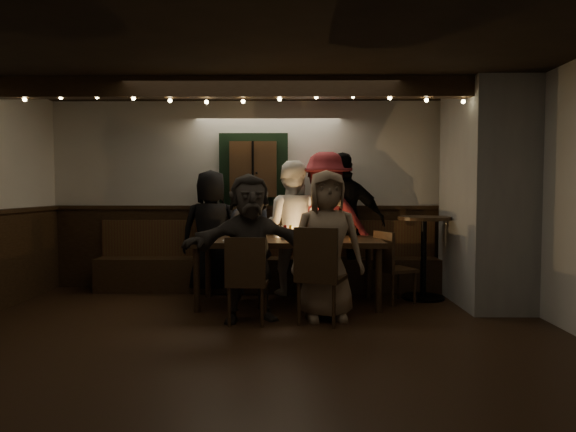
{
  "coord_description": "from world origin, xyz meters",
  "views": [
    {
      "loc": [
        0.35,
        -4.67,
        1.38
      ],
      "look_at": [
        0.29,
        1.6,
        1.05
      ],
      "focal_mm": 32.0,
      "sensor_mm": 36.0,
      "label": 1
    }
  ],
  "objects_px": {
    "chair_near_left": "(247,275)",
    "person_a": "(211,232)",
    "chair_end": "(390,263)",
    "high_top": "(424,247)",
    "person_e": "(344,222)",
    "person_d": "(326,223)",
    "chair_near_right": "(319,270)",
    "person_f": "(250,247)",
    "person_c": "(291,228)",
    "dining_table": "(288,245)",
    "person_b": "(251,236)",
    "person_g": "(327,245)"
  },
  "relations": [
    {
      "from": "chair_near_left",
      "to": "person_a",
      "type": "bearing_deg",
      "value": 110.57
    },
    {
      "from": "chair_end",
      "to": "high_top",
      "type": "relative_size",
      "value": 0.84
    },
    {
      "from": "person_a",
      "to": "person_e",
      "type": "xyz_separation_m",
      "value": [
        1.76,
        0.06,
        0.12
      ]
    },
    {
      "from": "person_a",
      "to": "high_top",
      "type": "bearing_deg",
      "value": 169.9
    },
    {
      "from": "person_d",
      "to": "person_a",
      "type": "bearing_deg",
      "value": 1.76
    },
    {
      "from": "chair_near_right",
      "to": "person_f",
      "type": "height_order",
      "value": "person_f"
    },
    {
      "from": "person_c",
      "to": "person_e",
      "type": "distance_m",
      "value": 0.72
    },
    {
      "from": "dining_table",
      "to": "person_f",
      "type": "relative_size",
      "value": 1.43
    },
    {
      "from": "chair_near_right",
      "to": "high_top",
      "type": "relative_size",
      "value": 0.96
    },
    {
      "from": "chair_end",
      "to": "high_top",
      "type": "distance_m",
      "value": 0.57
    },
    {
      "from": "chair_end",
      "to": "person_a",
      "type": "height_order",
      "value": "person_a"
    },
    {
      "from": "high_top",
      "to": "person_d",
      "type": "distance_m",
      "value": 1.29
    },
    {
      "from": "chair_near_right",
      "to": "person_b",
      "type": "relative_size",
      "value": 0.65
    },
    {
      "from": "dining_table",
      "to": "chair_near_left",
      "type": "distance_m",
      "value": 1.04
    },
    {
      "from": "high_top",
      "to": "person_f",
      "type": "height_order",
      "value": "person_f"
    },
    {
      "from": "chair_end",
      "to": "high_top",
      "type": "bearing_deg",
      "value": 30.13
    },
    {
      "from": "chair_near_left",
      "to": "person_g",
      "type": "bearing_deg",
      "value": 16.52
    },
    {
      "from": "chair_near_left",
      "to": "chair_near_right",
      "type": "height_order",
      "value": "chair_near_right"
    },
    {
      "from": "high_top",
      "to": "person_f",
      "type": "bearing_deg",
      "value": -152.46
    },
    {
      "from": "high_top",
      "to": "person_c",
      "type": "distance_m",
      "value": 1.71
    },
    {
      "from": "person_f",
      "to": "chair_near_left",
      "type": "bearing_deg",
      "value": -110.66
    },
    {
      "from": "chair_near_left",
      "to": "person_f",
      "type": "relative_size",
      "value": 0.58
    },
    {
      "from": "chair_near_right",
      "to": "person_g",
      "type": "distance_m",
      "value": 0.34
    },
    {
      "from": "person_c",
      "to": "high_top",
      "type": "bearing_deg",
      "value": 178.34
    },
    {
      "from": "person_b",
      "to": "person_f",
      "type": "height_order",
      "value": "person_f"
    },
    {
      "from": "person_e",
      "to": "high_top",
      "type": "bearing_deg",
      "value": 160.92
    },
    {
      "from": "chair_end",
      "to": "person_d",
      "type": "distance_m",
      "value": 1.07
    },
    {
      "from": "person_b",
      "to": "person_e",
      "type": "relative_size",
      "value": 0.82
    },
    {
      "from": "chair_near_left",
      "to": "person_e",
      "type": "bearing_deg",
      "value": 55.97
    },
    {
      "from": "chair_near_left",
      "to": "person_c",
      "type": "distance_m",
      "value": 1.67
    },
    {
      "from": "high_top",
      "to": "chair_near_left",
      "type": "bearing_deg",
      "value": -148.7
    },
    {
      "from": "person_b",
      "to": "person_d",
      "type": "relative_size",
      "value": 0.82
    },
    {
      "from": "chair_near_left",
      "to": "person_c",
      "type": "height_order",
      "value": "person_c"
    },
    {
      "from": "dining_table",
      "to": "chair_near_left",
      "type": "height_order",
      "value": "dining_table"
    },
    {
      "from": "person_e",
      "to": "chair_near_right",
      "type": "bearing_deg",
      "value": 80.34
    },
    {
      "from": "dining_table",
      "to": "chair_near_right",
      "type": "height_order",
      "value": "chair_near_right"
    },
    {
      "from": "high_top",
      "to": "person_e",
      "type": "xyz_separation_m",
      "value": [
        -0.96,
        0.42,
        0.28
      ]
    },
    {
      "from": "chair_near_left",
      "to": "person_e",
      "type": "height_order",
      "value": "person_e"
    },
    {
      "from": "person_a",
      "to": "person_b",
      "type": "relative_size",
      "value": 1.07
    },
    {
      "from": "chair_near_left",
      "to": "person_c",
      "type": "xyz_separation_m",
      "value": [
        0.44,
        1.57,
        0.37
      ]
    },
    {
      "from": "chair_near_right",
      "to": "person_a",
      "type": "xyz_separation_m",
      "value": [
        -1.35,
        1.63,
        0.25
      ]
    },
    {
      "from": "person_a",
      "to": "person_f",
      "type": "bearing_deg",
      "value": 110.98
    },
    {
      "from": "person_f",
      "to": "person_a",
      "type": "bearing_deg",
      "value": 97.94
    },
    {
      "from": "person_a",
      "to": "person_c",
      "type": "xyz_separation_m",
      "value": [
        1.05,
        -0.08,
        0.06
      ]
    },
    {
      "from": "person_b",
      "to": "person_c",
      "type": "distance_m",
      "value": 0.53
    },
    {
      "from": "chair_end",
      "to": "person_a",
      "type": "relative_size",
      "value": 0.54
    },
    {
      "from": "chair_end",
      "to": "person_f",
      "type": "relative_size",
      "value": 0.57
    },
    {
      "from": "chair_near_left",
      "to": "person_a",
      "type": "distance_m",
      "value": 1.78
    },
    {
      "from": "high_top",
      "to": "person_a",
      "type": "relative_size",
      "value": 0.64
    },
    {
      "from": "chair_end",
      "to": "person_d",
      "type": "relative_size",
      "value": 0.47
    }
  ]
}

